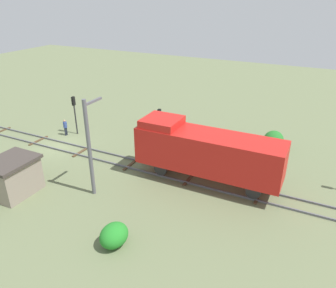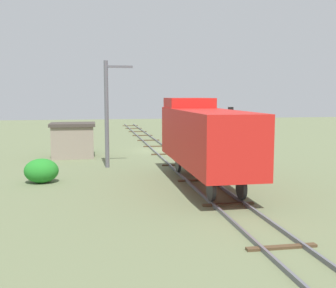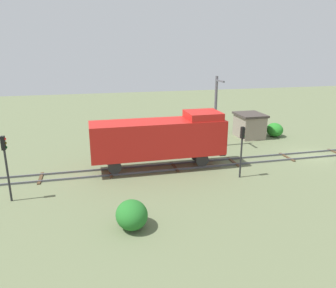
% 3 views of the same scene
% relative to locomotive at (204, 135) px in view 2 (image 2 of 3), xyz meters
% --- Properties ---
extents(ground_plane, '(98.26, 98.26, 0.00)m').
position_rel_locomotive_xyz_m(ground_plane, '(0.00, -14.87, -2.77)').
color(ground_plane, '#66704C').
extents(railway_track, '(2.40, 65.51, 0.16)m').
position_rel_locomotive_xyz_m(railway_track, '(0.00, -14.87, -2.70)').
color(railway_track, '#595960').
rests_on(railway_track, ground).
extents(locomotive, '(2.90, 11.60, 4.60)m').
position_rel_locomotive_xyz_m(locomotive, '(0.00, 0.00, 0.00)').
color(locomotive, red).
rests_on(locomotive, railway_track).
extents(traffic_signal_near, '(0.32, 0.34, 4.03)m').
position_rel_locomotive_xyz_m(traffic_signal_near, '(-3.20, -15.34, 0.03)').
color(traffic_signal_near, '#262628').
rests_on(traffic_signal_near, ground).
extents(traffic_signal_mid, '(0.32, 0.34, 4.12)m').
position_rel_locomotive_xyz_m(traffic_signal_mid, '(-3.40, -5.70, 0.09)').
color(traffic_signal_mid, '#262628').
rests_on(traffic_signal_mid, ground).
extents(worker_near_track, '(0.38, 0.38, 1.70)m').
position_rel_locomotive_xyz_m(worker_near_track, '(-2.40, -16.12, -1.78)').
color(worker_near_track, '#262B38').
rests_on(worker_near_track, ground).
extents(catenary_mast, '(1.94, 0.28, 7.23)m').
position_rel_locomotive_xyz_m(catenary_mast, '(4.93, -6.79, 1.08)').
color(catenary_mast, '#595960').
rests_on(catenary_mast, ground).
extents(relay_hut, '(3.50, 2.90, 2.74)m').
position_rel_locomotive_xyz_m(relay_hut, '(7.50, -12.02, -1.38)').
color(relay_hut, gray).
rests_on(relay_hut, ground).
extents(bush_near, '(1.91, 1.56, 1.39)m').
position_rel_locomotive_xyz_m(bush_near, '(8.85, -2.29, -2.08)').
color(bush_near, '#237F26').
rests_on(bush_near, ground).
extents(bush_mid, '(2.15, 1.76, 1.56)m').
position_rel_locomotive_xyz_m(bush_mid, '(7.11, -15.05, -1.99)').
color(bush_mid, '#278126').
rests_on(bush_mid, ground).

